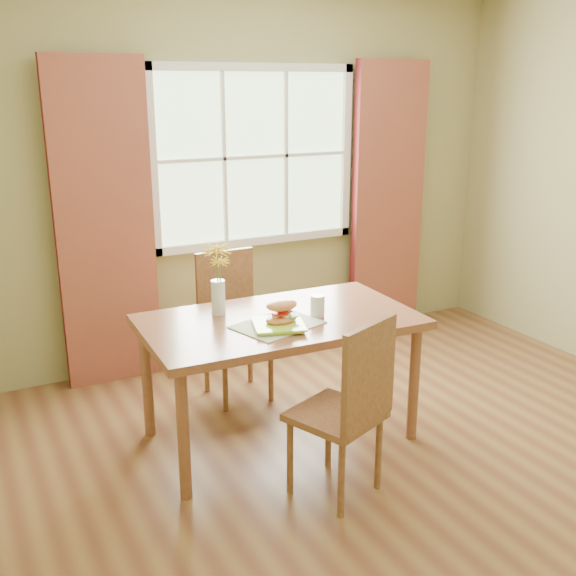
{
  "coord_description": "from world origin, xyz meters",
  "views": [
    {
      "loc": [
        -2.1,
        -2.71,
        2.02
      ],
      "look_at": [
        -0.46,
        0.45,
        0.94
      ],
      "focal_mm": 42.0,
      "sensor_mm": 36.0,
      "label": 1
    }
  ],
  "objects_px": {
    "chair_far": "(232,318)",
    "flower_vase": "(218,273)",
    "croissant_sandwich": "(282,312)",
    "water_glass": "(317,306)",
    "dining_table": "(280,331)",
    "chair_near": "(349,402)"
  },
  "relations": [
    {
      "from": "dining_table",
      "to": "chair_far",
      "type": "bearing_deg",
      "value": 91.79
    },
    {
      "from": "dining_table",
      "to": "water_glass",
      "type": "xyz_separation_m",
      "value": [
        0.2,
        -0.07,
        0.14
      ]
    },
    {
      "from": "dining_table",
      "to": "croissant_sandwich",
      "type": "distance_m",
      "value": 0.22
    },
    {
      "from": "chair_far",
      "to": "flower_vase",
      "type": "height_order",
      "value": "flower_vase"
    },
    {
      "from": "dining_table",
      "to": "croissant_sandwich",
      "type": "height_order",
      "value": "croissant_sandwich"
    },
    {
      "from": "water_glass",
      "to": "flower_vase",
      "type": "height_order",
      "value": "flower_vase"
    },
    {
      "from": "dining_table",
      "to": "croissant_sandwich",
      "type": "xyz_separation_m",
      "value": [
        -0.06,
        -0.14,
        0.16
      ]
    },
    {
      "from": "dining_table",
      "to": "croissant_sandwich",
      "type": "bearing_deg",
      "value": -110.67
    },
    {
      "from": "flower_vase",
      "to": "dining_table",
      "type": "bearing_deg",
      "value": -37.89
    },
    {
      "from": "dining_table",
      "to": "chair_near",
      "type": "height_order",
      "value": "chair_near"
    },
    {
      "from": "flower_vase",
      "to": "water_glass",
      "type": "bearing_deg",
      "value": -30.93
    },
    {
      "from": "croissant_sandwich",
      "to": "chair_far",
      "type": "bearing_deg",
      "value": 85.15
    },
    {
      "from": "dining_table",
      "to": "flower_vase",
      "type": "xyz_separation_m",
      "value": [
        -0.28,
        0.22,
        0.32
      ]
    },
    {
      "from": "chair_far",
      "to": "flower_vase",
      "type": "relative_size",
      "value": 2.34
    },
    {
      "from": "chair_near",
      "to": "chair_far",
      "type": "bearing_deg",
      "value": 69.23
    },
    {
      "from": "chair_far",
      "to": "croissant_sandwich",
      "type": "bearing_deg",
      "value": -94.37
    },
    {
      "from": "chair_far",
      "to": "croissant_sandwich",
      "type": "xyz_separation_m",
      "value": [
        -0.06,
        -0.84,
        0.31
      ]
    },
    {
      "from": "croissant_sandwich",
      "to": "flower_vase",
      "type": "height_order",
      "value": "flower_vase"
    },
    {
      "from": "chair_near",
      "to": "water_glass",
      "type": "bearing_deg",
      "value": 52.43
    },
    {
      "from": "chair_far",
      "to": "flower_vase",
      "type": "xyz_separation_m",
      "value": [
        -0.28,
        -0.49,
        0.47
      ]
    },
    {
      "from": "dining_table",
      "to": "chair_far",
      "type": "height_order",
      "value": "chair_far"
    },
    {
      "from": "flower_vase",
      "to": "croissant_sandwich",
      "type": "bearing_deg",
      "value": -57.76
    }
  ]
}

